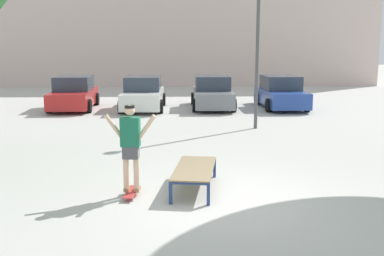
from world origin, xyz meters
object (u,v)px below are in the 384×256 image
object	(u,v)px
car_white	(143,94)
skate_box	(195,170)
car_grey	(212,93)
light_post	(258,17)
car_blue	(281,93)
skateboard	(132,192)
skater	(131,142)
car_red	(74,94)

from	to	relation	value
car_white	skate_box	bearing A→B (deg)	-81.12
car_grey	light_post	xyz separation A→B (m)	(1.11, -5.38, 3.13)
car_grey	car_blue	bearing A→B (deg)	-1.49
skateboard	skater	bearing A→B (deg)	84.15
car_red	car_white	bearing A→B (deg)	-4.00
skater	car_red	size ratio (longest dim) A/B	0.40
car_red	car_white	distance (m)	3.20
car_white	skateboard	bearing A→B (deg)	-87.09
car_red	light_post	xyz separation A→B (m)	(7.50, -5.31, 3.13)
car_red	car_blue	bearing A→B (deg)	-0.10
car_white	car_blue	size ratio (longest dim) A/B	1.00
skateboard	car_red	world-z (taller)	car_red
skateboard	skater	distance (m)	0.99
skate_box	car_red	distance (m)	13.20
car_red	skate_box	bearing A→B (deg)	-67.43
skate_box	light_post	world-z (taller)	light_post
car_white	light_post	distance (m)	7.37
skater	skateboard	bearing A→B (deg)	-95.85
car_red	car_white	xyz separation A→B (m)	(3.20, -0.22, 0.00)
skater	car_white	bearing A→B (deg)	92.91
car_grey	light_post	distance (m)	6.32
car_red	car_blue	xyz separation A→B (m)	(9.58, -0.02, 0.00)
skate_box	car_white	size ratio (longest dim) A/B	0.47
skateboard	car_white	bearing A→B (deg)	92.91
car_white	car_blue	xyz separation A→B (m)	(6.39, 0.21, 0.00)
car_grey	light_post	world-z (taller)	light_post
skate_box	skateboard	xyz separation A→B (m)	(-1.24, -0.38, -0.34)
skate_box	car_grey	size ratio (longest dim) A/B	0.47
light_post	car_blue	bearing A→B (deg)	68.52
skateboard	car_blue	size ratio (longest dim) A/B	0.19
light_post	car_white	bearing A→B (deg)	130.21
car_blue	car_grey	bearing A→B (deg)	178.51
light_post	skater	bearing A→B (deg)	-116.88
skateboard	car_red	size ratio (longest dim) A/B	0.19
skate_box	skater	world-z (taller)	skater
car_blue	skate_box	bearing A→B (deg)	-110.37
skate_box	skateboard	size ratio (longest dim) A/B	2.44
skateboard	light_post	size ratio (longest dim) A/B	0.14
skater	car_white	xyz separation A→B (m)	(-0.63, 12.34, -0.38)
skateboard	car_blue	world-z (taller)	car_blue
car_grey	light_post	bearing A→B (deg)	-78.35
skateboard	light_post	world-z (taller)	light_post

